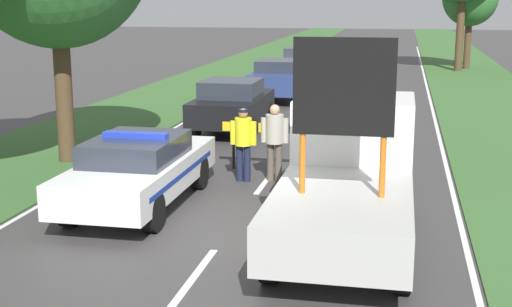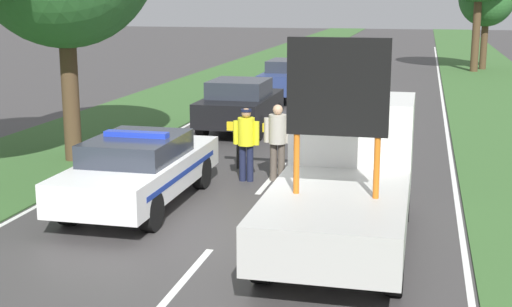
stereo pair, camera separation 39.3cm
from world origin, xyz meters
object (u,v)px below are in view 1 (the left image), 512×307
traffic_cone_near_truck (391,185)px  queued_car_van_white (304,63)px  police_car (139,169)px  traffic_cone_centre_front (341,154)px  road_barrier (277,132)px  pedestrian_civilian (275,136)px  traffic_cone_near_police (148,148)px  police_officer (243,138)px  work_truck (349,173)px  queued_car_sedan_black (232,105)px  queued_car_hatch_blue (280,78)px

traffic_cone_near_truck → queued_car_van_white: (-4.56, 20.43, 0.56)m
police_car → traffic_cone_centre_front: police_car is taller
road_barrier → traffic_cone_centre_front: bearing=25.0°
pedestrian_civilian → traffic_cone_near_police: (-3.52, 1.55, -0.73)m
traffic_cone_near_truck → police_officer: bearing=167.4°
work_truck → queued_car_sedan_black: bearing=-66.7°
police_car → traffic_cone_centre_front: 5.54m
pedestrian_civilian → queued_car_sedan_black: (-2.29, 5.56, -0.18)m
police_car → queued_car_sedan_black: (-0.06, 8.00, 0.08)m
traffic_cone_near_police → queued_car_hatch_blue: bearing=82.2°
pedestrian_civilian → queued_car_sedan_black: 6.02m
work_truck → traffic_cone_near_police: (-5.39, 5.00, -0.84)m
police_car → pedestrian_civilian: bearing=48.8°
road_barrier → queued_car_sedan_black: bearing=109.5°
queued_car_van_white → pedestrian_civilian: bearing=95.9°
traffic_cone_near_truck → pedestrian_civilian: bearing=160.6°
police_car → police_officer: police_officer is taller
traffic_cone_near_police → queued_car_hatch_blue: 11.09m
police_car → queued_car_hatch_blue: (0.22, 14.96, 0.10)m
traffic_cone_centre_front → road_barrier: bearing=-149.3°
work_truck → queued_car_van_white: work_truck is taller
police_officer → queued_car_sedan_black: size_ratio=0.41×
pedestrian_civilian → road_barrier: bearing=74.1°
traffic_cone_near_truck → queued_car_sedan_black: 8.09m
police_car → queued_car_van_white: (0.22, 21.97, 0.08)m
work_truck → queued_car_sedan_black: size_ratio=1.33×
queued_car_sedan_black → queued_car_van_white: (0.28, 13.97, 0.01)m
pedestrian_civilian → queued_car_sedan_black: size_ratio=0.42×
pedestrian_civilian → traffic_cone_near_police: pedestrian_civilian is taller
road_barrier → traffic_cone_centre_front: (1.44, 0.85, -0.63)m
traffic_cone_near_police → queued_car_van_white: size_ratio=0.12×
work_truck → traffic_cone_near_truck: bearing=-106.4°
pedestrian_civilian → queued_car_hatch_blue: bearing=76.4°
traffic_cone_near_truck → queued_car_sedan_black: (-4.84, 6.46, 0.55)m
work_truck → traffic_cone_near_police: work_truck is taller
traffic_cone_centre_front → queued_car_van_white: 18.07m
police_car → traffic_cone_near_police: (-1.29, 3.99, -0.47)m
work_truck → queued_car_van_white: bearing=-81.9°
police_car → police_officer: bearing=56.6°
traffic_cone_near_truck → traffic_cone_centre_front: bearing=114.7°
pedestrian_civilian → police_car: bearing=-155.1°
work_truck → queued_car_hatch_blue: bearing=-77.8°
queued_car_sedan_black → road_barrier: bearing=115.2°
road_barrier → police_car: bearing=-127.7°
queued_car_sedan_black → queued_car_hatch_blue: bearing=-92.3°
work_truck → queued_car_hatch_blue: 16.44m
police_officer → traffic_cone_near_truck: police_officer is taller
police_officer → traffic_cone_centre_front: police_officer is taller
work_truck → traffic_cone_centre_front: (-0.55, 5.24, -0.83)m
police_car → road_barrier: (2.12, 3.37, 0.18)m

